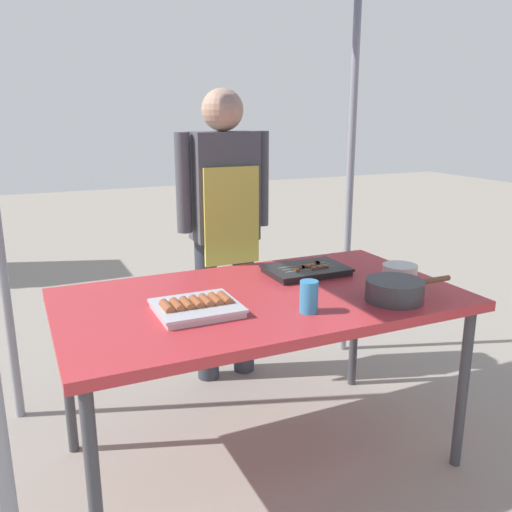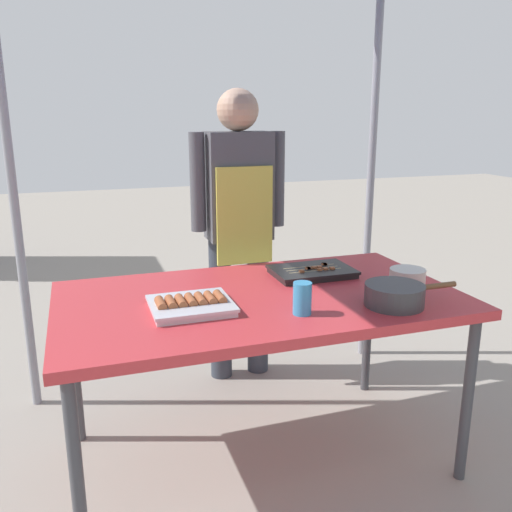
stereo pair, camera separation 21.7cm
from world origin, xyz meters
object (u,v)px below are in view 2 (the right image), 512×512
Objects in this scene: stall_table at (260,307)px; vendor_woman at (239,214)px; tray_grilled_sausages at (191,305)px; condiment_bowl at (407,276)px; cooking_wok at (395,294)px; tray_meat_skewers at (312,272)px; drink_cup_near_edge at (302,298)px.

vendor_woman reaches higher than stall_table.
tray_grilled_sausages is at bearing -164.89° from stall_table.
stall_table is 0.67m from condiment_bowl.
cooking_wok is 0.32m from condiment_bowl.
tray_meat_skewers is at bearing 147.33° from condiment_bowl.
vendor_woman reaches higher than tray_grilled_sausages.
stall_table is 0.32m from tray_grilled_sausages.
vendor_woman reaches higher than cooking_wok.
cooking_wok is 3.22× the size of drink_cup_near_edge.
cooking_wok reaches higher than tray_meat_skewers.
condiment_bowl is at bearing 121.49° from vendor_woman.
tray_grilled_sausages reaches higher than tray_meat_skewers.
tray_grilled_sausages is (-0.30, -0.08, 0.07)m from stall_table.
drink_cup_near_edge reaches higher than condiment_bowl.
tray_meat_skewers is 0.49m from drink_cup_near_edge.
tray_grilled_sausages is 0.41m from drink_cup_near_edge.
condiment_bowl is (0.21, 0.24, -0.02)m from cooking_wok.
stall_table is 0.28m from drink_cup_near_edge.
cooking_wok reaches higher than stall_table.
tray_grilled_sausages is at bearing -177.63° from condiment_bowl.
tray_grilled_sausages is 1.97× the size of condiment_bowl.
drink_cup_near_edge is 0.08× the size of vendor_woman.
cooking_wok is at bearing -132.12° from condiment_bowl.
tray_grilled_sausages is 0.19× the size of vendor_woman.
tray_grilled_sausages is at bearing 62.72° from vendor_woman.
cooking_wok is at bearing -4.54° from drink_cup_near_edge.
stall_table is at bearing -149.70° from tray_meat_skewers.
vendor_woman reaches higher than tray_meat_skewers.
tray_meat_skewers is (0.61, 0.26, -0.00)m from tray_grilled_sausages.
condiment_bowl is at bearing -32.67° from tray_meat_skewers.
tray_meat_skewers is at bearing 61.35° from drink_cup_near_edge.
drink_cup_near_edge is (-0.37, 0.03, 0.01)m from cooking_wok.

